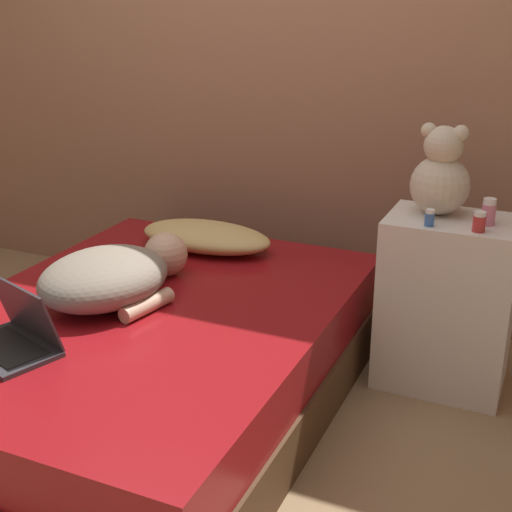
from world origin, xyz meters
TOP-DOWN VIEW (x-y plane):
  - ground_plane at (0.00, 0.00)m, footprint 12.00×12.00m
  - wall_back at (0.00, 1.20)m, footprint 8.00×0.06m
  - bed at (0.00, 0.00)m, footprint 1.37×1.85m
  - nightstand at (1.00, 0.66)m, footprint 0.51×0.36m
  - pillow at (-0.09, 0.66)m, footprint 0.63×0.32m
  - person_lying at (-0.15, 0.02)m, footprint 0.53×0.73m
  - laptop at (-0.22, -0.45)m, footprint 0.39×0.32m
  - teddy_bear at (0.93, 0.70)m, footprint 0.23×0.23m
  - bottle_pink at (1.12, 0.64)m, footprint 0.05×0.05m
  - bottle_red at (1.10, 0.54)m, footprint 0.05×0.05m
  - bottle_blue at (0.93, 0.53)m, footprint 0.04×0.04m

SIDE VIEW (x-z plane):
  - ground_plane at x=0.00m, z-range 0.00..0.00m
  - bed at x=0.00m, z-range 0.00..0.43m
  - nightstand at x=1.00m, z-range 0.00..0.72m
  - laptop at x=-0.22m, z-range 0.37..0.60m
  - pillow at x=-0.09m, z-range 0.43..0.55m
  - person_lying at x=-0.15m, z-range 0.43..0.63m
  - bottle_blue at x=0.93m, z-range 0.72..0.78m
  - bottle_red at x=1.10m, z-range 0.72..0.79m
  - bottle_pink at x=1.12m, z-range 0.72..0.82m
  - teddy_bear at x=0.93m, z-range 0.69..1.05m
  - wall_back at x=0.00m, z-range 0.00..2.60m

